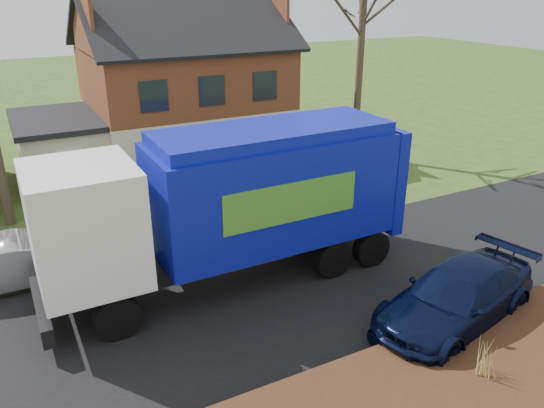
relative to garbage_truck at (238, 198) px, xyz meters
name	(u,v)px	position (x,y,z in m)	size (l,w,h in m)	color
ground	(283,292)	(0.81, -1.31, -2.67)	(120.00, 120.00, 0.00)	#2B4617
road	(283,292)	(0.81, -1.31, -2.66)	(80.00, 7.00, 0.02)	black
mulch_verge	(404,406)	(0.81, -6.61, -2.52)	(80.00, 3.50, 0.30)	black
main_house	(175,79)	(2.30, 12.60, 1.36)	(12.95, 8.95, 9.26)	beige
garbage_truck	(238,198)	(0.00, 0.00, 0.00)	(10.82, 2.99, 4.63)	black
silver_sedan	(24,260)	(-5.79, 2.78, -1.92)	(1.58, 4.54, 1.50)	#B2B6BB
navy_wagon	(456,297)	(4.10, -4.71, -1.89)	(2.18, 5.35, 1.55)	black
grass_clump_mid	(487,355)	(2.94, -6.77, -1.86)	(0.36, 0.30, 1.01)	#A98E4A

